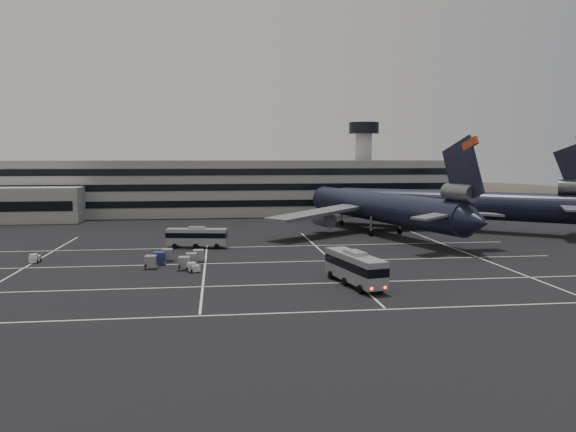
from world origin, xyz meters
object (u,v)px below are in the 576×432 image
object	(u,v)px
trijet_main	(382,207)
bus_near	(355,267)
bus_far	(197,236)
uld_cluster	(175,259)
tug_a	(35,259)

from	to	relation	value
trijet_main	bus_near	bearing A→B (deg)	-126.52
bus_far	uld_cluster	world-z (taller)	bus_far
bus_far	uld_cluster	bearing A→B (deg)	-179.84
tug_a	bus_near	bearing A→B (deg)	-25.05
trijet_main	bus_far	size ratio (longest dim) A/B	5.63
bus_near	uld_cluster	size ratio (longest dim) A/B	1.25
bus_near	tug_a	size ratio (longest dim) A/B	5.78
bus_far	tug_a	bearing A→B (deg)	124.47
bus_near	uld_cluster	distance (m)	26.23
bus_near	bus_far	xyz separation A→B (m)	(-19.06, 29.61, -0.29)
bus_near	bus_far	world-z (taller)	bus_near
tug_a	uld_cluster	distance (m)	20.25
bus_near	tug_a	world-z (taller)	bus_near
trijet_main	tug_a	xyz separation A→B (m)	(-56.80, -22.12, -4.68)
trijet_main	tug_a	size ratio (longest dim) A/B	28.20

